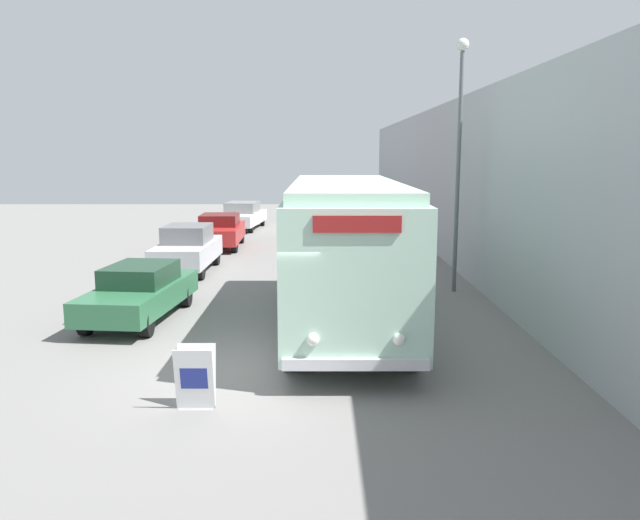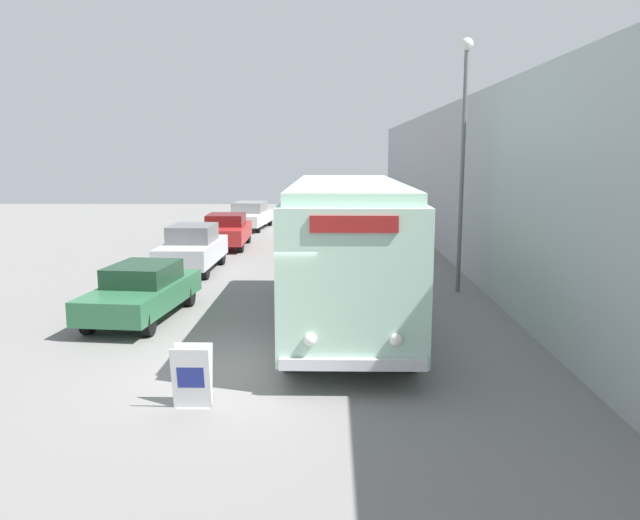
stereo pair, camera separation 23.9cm
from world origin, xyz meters
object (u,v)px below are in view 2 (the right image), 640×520
streetlamp (464,134)px  parked_car_far (226,230)px  sign_board (192,378)px  parked_car_mid (193,248)px  parked_car_distant (250,215)px  parked_car_near (143,291)px  vintage_bus (347,246)px

streetlamp → parked_car_far: size_ratio=1.72×
sign_board → parked_car_mid: (-2.63, 11.97, 0.32)m
parked_car_mid → parked_car_distant: parked_car_mid is taller
parked_car_near → parked_car_mid: 6.41m
sign_board → parked_car_distant: 24.74m
streetlamp → parked_car_far: 12.88m
vintage_bus → parked_car_distant: 20.17m
parked_car_mid → sign_board: bearing=-76.6°
parked_car_near → parked_car_distant: (0.21, 19.07, 0.03)m
sign_board → parked_car_mid: size_ratio=0.25×
sign_board → parked_car_far: (-2.40, 17.67, 0.25)m
vintage_bus → parked_car_mid: 8.73m
parked_car_near → parked_car_distant: bearing=95.1°
parked_car_mid → parked_car_near: bearing=-87.6°
streetlamp → parked_car_far: bearing=133.7°
parked_car_distant → parked_car_mid: bearing=-86.2°
parked_car_near → parked_car_far: 12.10m
vintage_bus → parked_car_distant: vintage_bus is taller
vintage_bus → parked_car_distant: size_ratio=1.92×
parked_car_far → streetlamp: bearing=-47.8°
vintage_bus → parked_car_far: bearing=111.8°
parked_car_far → parked_car_distant: 6.97m
vintage_bus → parked_car_far: 13.59m
streetlamp → parked_car_distant: bearing=117.8°
parked_car_mid → vintage_bus: bearing=-51.6°
sign_board → parked_car_far: parked_car_far is taller
parked_car_far → parked_car_distant: size_ratio=0.88×
streetlamp → parked_car_mid: size_ratio=1.73×
streetlamp → parked_car_mid: (-8.70, 3.18, -3.84)m
streetlamp → parked_car_distant: size_ratio=1.52×
sign_board → parked_car_mid: bearing=102.4°
vintage_bus → streetlamp: (3.44, 3.69, 2.74)m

